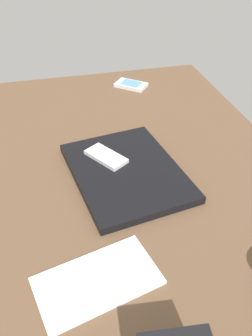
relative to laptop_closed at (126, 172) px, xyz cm
name	(u,v)px	position (x,y,z in cm)	size (l,w,h in cm)	color
desk_surface	(129,180)	(-0.15, -0.71, -2.45)	(120.00, 80.00, 3.00)	brown
laptop_closed	(126,172)	(0.00, 0.00, 0.00)	(30.97, 23.58, 1.90)	black
cell_phone_on_laptop	(106,156)	(5.03, 3.73, 1.46)	(11.45, 9.85, 1.10)	silver
cell_phone_on_desk	(131,85)	(46.40, -13.09, -0.34)	(11.37, 11.89, 1.29)	silver
notepad	(97,281)	(-27.12, 11.64, -0.55)	(11.37, 20.60, 0.80)	white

